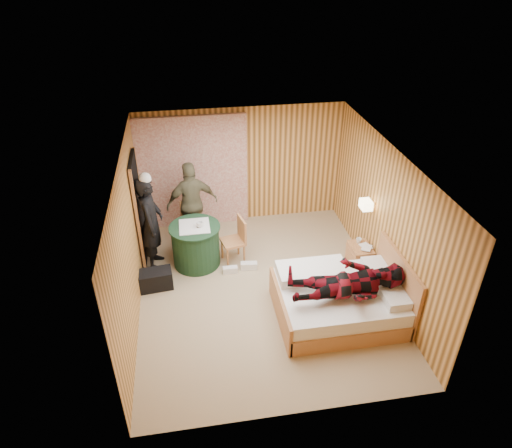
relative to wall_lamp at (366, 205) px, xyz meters
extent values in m
cube|color=tan|center=(-1.92, -0.45, -1.30)|extent=(4.20, 5.00, 0.01)
cube|color=white|center=(-1.92, -0.45, 1.20)|extent=(4.20, 5.00, 0.01)
cube|color=#EAA95A|center=(-1.92, 2.05, -0.05)|extent=(4.20, 0.02, 2.50)
cube|color=#EAA95A|center=(-4.02, -0.45, -0.05)|extent=(0.02, 5.00, 2.50)
cube|color=#EAA95A|center=(0.18, -0.45, -0.05)|extent=(0.02, 5.00, 2.50)
cube|color=silver|center=(-2.92, 1.98, -0.10)|extent=(2.20, 0.08, 2.40)
cube|color=black|center=(-3.98, 0.95, -0.28)|extent=(0.06, 0.90, 2.05)
cylinder|color=gold|center=(0.08, 0.00, 0.00)|extent=(0.18, 0.04, 0.04)
cube|color=#FFEBB2|center=(0.00, 0.00, 0.00)|extent=(0.18, 0.24, 0.16)
cube|color=tan|center=(-0.82, -1.27, -1.16)|extent=(1.91, 1.53, 0.29)
cube|color=white|center=(-0.82, -1.27, -0.89)|extent=(1.85, 1.47, 0.24)
cube|color=tan|center=(-1.78, -1.27, -1.03)|extent=(0.06, 1.53, 0.53)
cube|color=tan|center=(0.14, -1.27, -0.77)|extent=(0.06, 1.53, 1.05)
cube|color=silver|center=(-0.08, -1.63, -0.71)|extent=(0.36, 0.53, 0.13)
cube|color=silver|center=(-0.08, -0.90, -0.71)|extent=(0.36, 0.53, 0.13)
cube|color=white|center=(-1.16, -0.84, -0.69)|extent=(1.15, 0.57, 0.17)
cube|color=tan|center=(-0.04, -0.13, -1.05)|extent=(0.37, 0.50, 0.50)
cube|color=tan|center=(-0.04, -0.13, -0.89)|extent=(0.38, 0.52, 0.03)
cylinder|color=#1C3D24|center=(-3.00, 0.53, -0.90)|extent=(0.87, 0.87, 0.80)
cylinder|color=#1C3D24|center=(-3.00, 0.53, -0.50)|extent=(0.94, 0.94, 0.03)
cube|color=silver|center=(-3.00, 0.53, -0.47)|extent=(0.63, 0.63, 0.01)
cube|color=tan|center=(-3.00, 1.19, -0.85)|extent=(0.50, 0.50, 0.05)
cube|color=tan|center=(-3.04, 1.37, -0.60)|extent=(0.42, 0.13, 0.46)
cylinder|color=tan|center=(-3.13, 0.99, -1.08)|extent=(0.04, 0.04, 0.43)
cylinder|color=tan|center=(-2.87, 1.39, -1.08)|extent=(0.04, 0.04, 0.43)
cube|color=tan|center=(-2.32, 0.50, -0.86)|extent=(0.49, 0.49, 0.05)
cube|color=tan|center=(-2.14, 0.54, -0.62)|extent=(0.13, 0.41, 0.45)
cylinder|color=tan|center=(-2.51, 0.62, -1.09)|extent=(0.04, 0.04, 0.42)
cylinder|color=tan|center=(-2.12, 0.37, -1.09)|extent=(0.04, 0.04, 0.42)
cube|color=black|center=(-3.77, -0.07, -1.13)|extent=(0.64, 0.39, 0.35)
cube|color=silver|center=(-2.42, 0.14, -1.24)|extent=(0.27, 0.11, 0.12)
cube|color=silver|center=(-2.06, 0.19, -1.23)|extent=(0.32, 0.16, 0.14)
imported|color=black|center=(-3.77, 0.63, -0.39)|extent=(0.48, 0.70, 1.83)
imported|color=brown|center=(-3.00, 1.32, -0.44)|extent=(1.07, 0.60, 1.72)
imported|color=maroon|center=(-0.77, -1.47, -0.34)|extent=(0.86, 0.67, 1.77)
imported|color=silver|center=(-0.04, -0.18, -0.79)|extent=(0.22, 0.26, 0.02)
imported|color=silver|center=(-0.04, -0.18, -0.77)|extent=(0.26, 0.28, 0.02)
imported|color=silver|center=(-0.04, 0.00, -0.75)|extent=(0.13, 0.13, 0.09)
imported|color=silver|center=(-2.90, 0.48, -0.42)|extent=(0.15, 0.15, 0.10)
camera|label=1|loc=(-3.03, -6.54, 3.93)|focal=32.00mm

